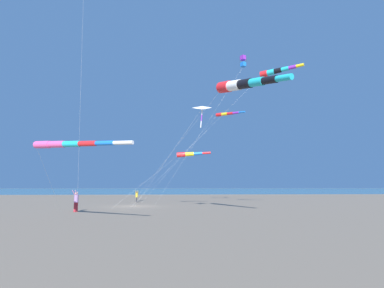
# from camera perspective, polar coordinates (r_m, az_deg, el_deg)

# --- Properties ---
(ground_plane) EXTENTS (600.00, 600.00, 0.00)m
(ground_plane) POSITION_cam_1_polar(r_m,az_deg,el_deg) (32.56, -11.24, -11.79)
(ground_plane) COLOR #756654
(ocean_water_strip) EXTENTS (240.00, 600.00, 0.01)m
(ocean_water_strip) POSITION_cam_1_polar(r_m,az_deg,el_deg) (197.31, -5.38, -8.83)
(ocean_water_strip) COLOR #386B84
(ocean_water_strip) RESTS_ON ground_plane
(person_adult_flyer) EXTENTS (0.65, 0.59, 1.81)m
(person_adult_flyer) POSITION_cam_1_polar(r_m,az_deg,el_deg) (26.72, -21.62, -10.07)
(person_adult_flyer) COLOR #B72833
(person_adult_flyer) RESTS_ON ground_plane
(person_child_green_jacket) EXTENTS (0.51, 0.41, 1.56)m
(person_child_green_jacket) POSITION_cam_1_polar(r_m,az_deg,el_deg) (40.29, -10.72, -9.89)
(person_child_green_jacket) COLOR #232328
(person_child_green_jacket) RESTS_ON ground_plane
(kite_windsock_white_trailing) EXTENTS (18.28, 11.95, 10.38)m
(kite_windsock_white_trailing) POSITION_cam_1_polar(r_m,az_deg,el_deg) (22.10, 9.66, 11.36)
(kite_windsock_white_trailing) COLOR red
(kite_windsock_white_trailing) RESTS_ON ground_plane
(kite_box_rainbow_low_near) EXTENTS (1.15, 10.64, 17.67)m
(kite_box_rainbow_low_near) POSITION_cam_1_polar(r_m,az_deg,el_deg) (37.00, 9.88, 15.54)
(kite_box_rainbow_low_near) COLOR purple
(kite_box_rainbow_low_near) RESTS_ON ground_plane
(kite_delta_purple_drifting) EXTENTS (5.41, 6.88, 9.15)m
(kite_delta_purple_drifting) POSITION_cam_1_polar(r_m,az_deg,el_deg) (25.45, 1.93, 7.01)
(kite_delta_purple_drifting) COLOR white
(kite_delta_purple_drifting) RESTS_ON ground_plane
(kite_windsock_teal_far_right) EXTENTS (4.45, 16.77, 13.99)m
(kite_windsock_teal_far_right) POSITION_cam_1_polar(r_m,az_deg,el_deg) (31.75, 15.93, 13.45)
(kite_windsock_teal_far_right) COLOR red
(kite_windsock_teal_far_right) RESTS_ON ground_plane
(kite_windsock_red_high_left) EXTENTS (3.91, 13.25, 12.26)m
(kite_windsock_red_high_left) POSITION_cam_1_polar(r_m,az_deg,el_deg) (40.29, 6.67, 5.83)
(kite_windsock_red_high_left) COLOR red
(kite_windsock_red_high_left) RESTS_ON ground_plane
(kite_windsock_magenta_far_left) EXTENTS (10.29, 7.12, 5.01)m
(kite_windsock_magenta_far_left) POSITION_cam_1_polar(r_m,az_deg,el_deg) (19.32, -23.18, -0.01)
(kite_windsock_magenta_far_left) COLOR #EF4C93
(kite_windsock_magenta_far_left) RESTS_ON ground_plane
(kite_windsock_orange_high_right) EXTENTS (4.87, 10.27, 6.13)m
(kite_windsock_orange_high_right) POSITION_cam_1_polar(r_m,az_deg,el_deg) (34.20, -0.63, -2.00)
(kite_windsock_orange_high_right) COLOR red
(kite_windsock_orange_high_right) RESTS_ON ground_plane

